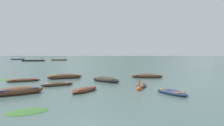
{
  "coord_description": "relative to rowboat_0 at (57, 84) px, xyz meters",
  "views": [
    {
      "loc": [
        1.28,
        -8.97,
        2.98
      ],
      "look_at": [
        0.69,
        42.99,
        1.26
      ],
      "focal_mm": 37.48,
      "sensor_mm": 36.0,
      "label": 1
    }
  ],
  "objects": [
    {
      "name": "weed_patch_5",
      "position": [
        0.97,
        -10.5,
        -0.15
      ],
      "size": [
        2.88,
        2.82,
        0.14
      ],
      "primitive_type": "ellipsoid",
      "rotation": [
        0.0,
        0.0,
        0.72
      ],
      "color": "#38662D",
      "rests_on": "ground"
    },
    {
      "name": "ferry_1",
      "position": [
        -34.64,
        92.19,
        0.3
      ],
      "size": [
        11.2,
        7.1,
        2.54
      ],
      "color": "#2D2826",
      "rests_on": "ground"
    },
    {
      "name": "rowboat_7",
      "position": [
        -0.78,
        7.08,
        0.09
      ],
      "size": [
        4.63,
        3.24,
        0.75
      ],
      "color": "#4C3323",
      "rests_on": "ground"
    },
    {
      "name": "rowboat_4",
      "position": [
        8.14,
        -0.19,
        -0.0
      ],
      "size": [
        1.37,
        3.65,
        0.45
      ],
      "color": "brown",
      "rests_on": "ground"
    },
    {
      "name": "rowboat_6",
      "position": [
        3.15,
        -3.64,
        -0.01
      ],
      "size": [
        2.32,
        3.41,
        0.44
      ],
      "color": "brown",
      "rests_on": "ground"
    },
    {
      "name": "rowboat_0",
      "position": [
        0.0,
        0.0,
        0.0
      ],
      "size": [
        3.21,
        2.61,
        0.47
      ],
      "color": "#4C3323",
      "rests_on": "ground"
    },
    {
      "name": "ferry_2",
      "position": [
        -25.54,
        107.95,
        0.3
      ],
      "size": [
        8.72,
        3.69,
        2.54
      ],
      "color": "brown",
      "rests_on": "ground"
    },
    {
      "name": "rowboat_5",
      "position": [
        -1.81,
        -4.97,
        0.07
      ],
      "size": [
        3.88,
        3.68,
        0.71
      ],
      "color": "brown",
      "rests_on": "ground"
    },
    {
      "name": "ferry_0",
      "position": [
        -58.0,
        129.28,
        0.3
      ],
      "size": [
        8.08,
        3.53,
        2.54
      ],
      "color": "navy",
      "rests_on": "ground"
    },
    {
      "name": "weed_patch_3",
      "position": [
        -8.05,
        5.22,
        -0.15
      ],
      "size": [
        2.21,
        2.46,
        0.14
      ],
      "primitive_type": "ellipsoid",
      "rotation": [
        0.0,
        0.0,
        0.14
      ],
      "color": "#477033",
      "rests_on": "ground"
    },
    {
      "name": "rowboat_2",
      "position": [
        9.96,
        -4.81,
        -0.0
      ],
      "size": [
        2.32,
        3.41,
        0.46
      ],
      "color": "navy",
      "rests_on": "ground"
    },
    {
      "name": "mooring_buoy",
      "position": [
        7.69,
        -2.87,
        -0.05
      ],
      "size": [
        0.46,
        0.46,
        0.98
      ],
      "color": "#DB4C1E",
      "rests_on": "ground"
    },
    {
      "name": "mountain_1",
      "position": [
        -681.03,
        2085.77,
        144.2
      ],
      "size": [
        1148.88,
        1148.88,
        288.69
      ],
      "primitive_type": "cone",
      "color": "#4C5B56",
      "rests_on": "ground"
    },
    {
      "name": "rowboat_3",
      "position": [
        9.89,
        8.33,
        0.07
      ],
      "size": [
        4.33,
        1.96,
        0.69
      ],
      "color": "#4C3323",
      "rests_on": "ground"
    },
    {
      "name": "mountain_2",
      "position": [
        78.35,
        2054.79,
        199.81
      ],
      "size": [
        1359.39,
        1359.39,
        399.92
      ],
      "primitive_type": "cone",
      "color": "#4C5B56",
      "rests_on": "ground"
    },
    {
      "name": "rowboat_1",
      "position": [
        -4.72,
        3.63,
        -0.01
      ],
      "size": [
        3.64,
        2.8,
        0.42
      ],
      "color": "#4C3323",
      "rests_on": "ground"
    },
    {
      "name": "rowboat_8",
      "position": [
        4.59,
        3.5,
        0.07
      ],
      "size": [
        3.77,
        3.8,
        0.71
      ],
      "color": "#2D2826",
      "rests_on": "ground"
    },
    {
      "name": "ground_plane",
      "position": [
        4.32,
        1486.34,
        -0.15
      ],
      "size": [
        6000.0,
        6000.0,
        0.0
      ],
      "primitive_type": "plane",
      "color": "#425B56"
    },
    {
      "name": "weed_patch_0",
      "position": [
        -4.62,
        5.04,
        -0.15
      ],
      "size": [
        3.0,
        2.43,
        0.14
      ],
      "primitive_type": "ellipsoid",
      "rotation": [
        0.0,
        0.0,
        2.82
      ],
      "color": "#477033",
      "rests_on": "ground"
    },
    {
      "name": "mountain_3",
      "position": [
        993.04,
        2296.84,
        144.22
      ],
      "size": [
        1081.72,
        1081.72,
        288.74
      ],
      "primitive_type": "cone",
      "color": "slate",
      "rests_on": "ground"
    }
  ]
}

